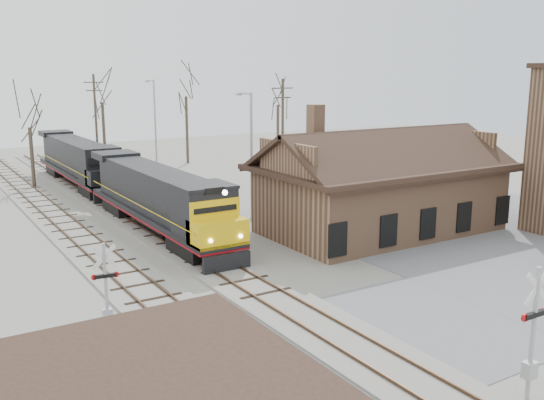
# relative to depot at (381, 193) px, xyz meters

# --- Properties ---
(ground) EXTENTS (140.00, 140.00, 0.00)m
(ground) POSITION_rel_depot_xyz_m (-11.99, -12.00, -2.41)
(ground) COLOR gray
(ground) RESTS_ON ground
(road) EXTENTS (60.00, 9.00, 0.03)m
(road) POSITION_rel_depot_xyz_m (-11.99, -12.00, -2.39)
(road) COLOR slate
(road) RESTS_ON ground
(track_main) EXTENTS (3.40, 90.00, 0.24)m
(track_main) POSITION_rel_depot_xyz_m (-11.99, 3.00, -2.34)
(track_main) COLOR gray
(track_main) RESTS_ON ground
(track_siding) EXTENTS (3.40, 90.00, 0.24)m
(track_siding) POSITION_rel_depot_xyz_m (-16.49, 3.00, -2.34)
(track_siding) COLOR gray
(track_siding) RESTS_ON ground
(depot) EXTENTS (15.20, 9.31, 7.90)m
(depot) POSITION_rel_depot_xyz_m (0.00, 0.00, 0.00)
(depot) COLOR #966A4D
(depot) RESTS_ON ground
(locomotive_lead) EXTENTS (2.78, 18.64, 4.13)m
(locomotive_lead) POSITION_rel_depot_xyz_m (-11.99, 6.47, -0.24)
(locomotive_lead) COLOR black
(locomotive_lead) RESTS_ON ground
(locomotive_trailing) EXTENTS (2.78, 18.64, 3.91)m
(locomotive_trailing) POSITION_rel_depot_xyz_m (-11.99, 25.38, -0.24)
(locomotive_trailing) COLOR black
(locomotive_trailing) RESTS_ON ground
(crossbuck_near) EXTENTS (1.20, 0.32, 4.21)m
(crossbuck_near) POSITION_rel_depot_xyz_m (-9.71, -17.62, -0.44)
(crossbuck_near) COLOR #A5A8AD
(crossbuck_near) RESTS_ON ground
(crossbuck_far) EXTENTS (1.03, 0.27, 3.61)m
(crossbuck_far) POSITION_rel_depot_xyz_m (-19.19, -6.35, -0.69)
(crossbuck_far) COLOR #A5A8AD
(crossbuck_far) RESTS_ON ground
(streetlight_b) EXTENTS (0.25, 2.04, 8.48)m
(streetlight_b) POSITION_rel_depot_xyz_m (-5.15, 7.30, 2.36)
(streetlight_b) COLOR #A5A8AD
(streetlight_b) RESTS_ON ground
(streetlight_c) EXTENTS (0.25, 2.04, 9.14)m
(streetlight_c) POSITION_rel_depot_xyz_m (-5.26, 24.54, 2.70)
(streetlight_c) COLOR #A5A8AD
(streetlight_c) RESTS_ON ground
(utility_pole_b) EXTENTS (2.00, 0.24, 9.61)m
(utility_pole_b) POSITION_rel_depot_xyz_m (-8.20, 32.94, 2.62)
(utility_pole_b) COLOR #382D23
(utility_pole_b) RESTS_ON ground
(utility_pole_c) EXTENTS (2.00, 0.24, 9.23)m
(utility_pole_c) POSITION_rel_depot_xyz_m (3.36, 16.51, 2.43)
(utility_pole_c) COLOR #382D23
(utility_pole_c) RESTS_ON ground
(tree_b) EXTENTS (3.48, 3.48, 8.52)m
(tree_b) POSITION_rel_depot_xyz_m (-15.64, 26.40, 3.65)
(tree_b) COLOR #382D23
(tree_b) RESTS_ON ground
(tree_c) EXTENTS (4.48, 4.48, 10.97)m
(tree_c) POSITION_rel_depot_xyz_m (-6.75, 35.40, 5.40)
(tree_c) COLOR #382D23
(tree_c) RESTS_ON ground
(tree_d) EXTENTS (4.83, 4.83, 11.83)m
(tree_d) POSITION_rel_depot_xyz_m (1.60, 32.97, 6.02)
(tree_d) COLOR #382D23
(tree_d) RESTS_ON ground
(tree_e) EXTENTS (4.20, 4.20, 10.30)m
(tree_e) POSITION_rel_depot_xyz_m (10.42, 28.44, 4.92)
(tree_e) COLOR #382D23
(tree_e) RESTS_ON ground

